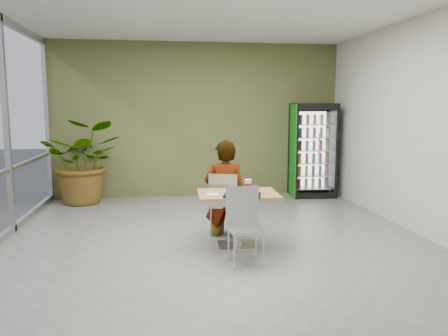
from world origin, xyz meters
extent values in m
plane|color=gray|center=(0.00, 0.00, 0.00)|extent=(7.00, 7.00, 0.00)
cube|color=tan|center=(0.25, -0.06, 0.73)|extent=(1.08, 0.77, 0.04)
cylinder|color=#AAADAF|center=(0.25, -0.06, 0.35)|extent=(0.10, 0.10, 0.71)
cube|color=#AAADAF|center=(0.25, -0.06, 0.02)|extent=(0.54, 0.44, 0.04)
cube|color=#AAADAF|center=(0.17, 0.60, 0.44)|extent=(0.51, 0.51, 0.03)
cube|color=#AAADAF|center=(0.11, 0.42, 0.69)|extent=(0.40, 0.14, 0.49)
cylinder|color=#AAADAF|center=(0.39, 0.72, 0.22)|extent=(0.02, 0.02, 0.44)
cylinder|color=#AAADAF|center=(0.05, 0.82, 0.22)|extent=(0.02, 0.02, 0.44)
cylinder|color=#AAADAF|center=(0.29, 0.38, 0.22)|extent=(0.02, 0.02, 0.44)
cylinder|color=#AAADAF|center=(-0.05, 0.48, 0.22)|extent=(0.02, 0.02, 0.44)
cube|color=#AAADAF|center=(0.23, -0.70, 0.43)|extent=(0.42, 0.42, 0.03)
cube|color=#AAADAF|center=(0.22, -0.50, 0.68)|extent=(0.41, 0.04, 0.48)
cylinder|color=#AAADAF|center=(0.06, -0.88, 0.22)|extent=(0.02, 0.02, 0.43)
cylinder|color=#AAADAF|center=(0.41, -0.86, 0.22)|extent=(0.02, 0.02, 0.43)
cylinder|color=#AAADAF|center=(0.05, -0.53, 0.22)|extent=(0.02, 0.02, 0.43)
cylinder|color=#AAADAF|center=(0.40, -0.52, 0.22)|extent=(0.02, 0.02, 0.43)
imported|color=black|center=(0.17, 0.55, 0.55)|extent=(0.72, 0.57, 1.71)
cylinder|color=white|center=(0.21, 0.04, 0.76)|extent=(0.21, 0.21, 0.01)
cylinder|color=white|center=(0.39, -0.01, 0.83)|extent=(0.09, 0.09, 0.16)
cylinder|color=red|center=(0.39, -0.01, 0.82)|extent=(0.09, 0.09, 0.09)
cylinder|color=white|center=(0.39, -0.01, 0.91)|extent=(0.10, 0.10, 0.01)
cube|color=white|center=(-0.10, -0.20, 0.76)|extent=(0.18, 0.18, 0.02)
cube|color=black|center=(0.27, -0.28, 0.76)|extent=(0.53, 0.45, 0.03)
cube|color=black|center=(2.41, 3.13, 0.98)|extent=(0.94, 0.77, 1.95)
cube|color=#17971A|center=(1.96, 3.13, 0.98)|extent=(0.08, 0.67, 1.91)
cube|color=white|center=(2.41, 2.80, 1.00)|extent=(0.70, 0.08, 1.56)
imported|color=#376428|center=(-2.24, 3.09, 0.82)|extent=(1.50, 1.30, 1.64)
camera|label=1|loc=(-0.73, -5.65, 1.88)|focal=35.00mm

